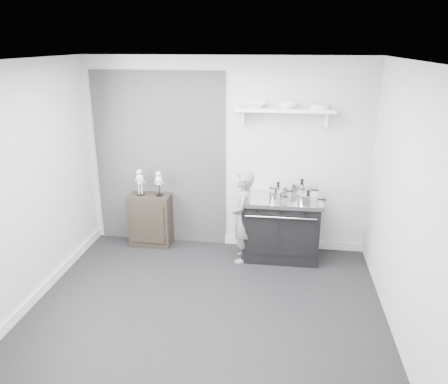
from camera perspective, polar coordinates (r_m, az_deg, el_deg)
The scene contains 15 objects.
ground at distance 5.07m, azimuth -2.59°, elevation -15.35°, with size 4.00×4.00×0.00m, color black.
room_shell at distance 4.52m, azimuth -3.67°, elevation 3.26°, with size 4.02×3.62×2.71m.
wall_shelf at distance 5.85m, azimuth 7.96°, elevation 10.47°, with size 1.30×0.26×0.24m.
stove at distance 6.09m, azimuth 7.36°, elevation -4.58°, with size 1.08×0.68×0.87m.
side_cabinet at distance 6.51m, azimuth -9.53°, elevation -3.61°, with size 0.59×0.35×0.77m, color black.
child at distance 5.88m, azimuth 2.45°, elevation -3.29°, with size 0.46×0.30×1.26m, color slate.
pot_back_left at distance 6.00m, azimuth 7.06°, elevation 0.26°, with size 0.34×0.26×0.19m.
pot_back_right at distance 6.02m, azimuth 10.11°, elevation 0.40°, with size 0.37×0.28×0.24m.
pot_front_right at distance 5.76m, azimuth 10.91°, elevation -0.84°, with size 0.37×0.28×0.19m.
pot_front_center at distance 5.79m, azimuth 6.76°, elevation -0.51°, with size 0.26×0.17×0.17m.
skeleton_full at distance 6.34m, azimuth -10.95°, elevation 1.52°, with size 0.12×0.08×0.44m, color beige, non-canonical shape.
skeleton_torso at distance 6.26m, azimuth -8.51°, elevation 1.36°, with size 0.12×0.08×0.42m, color beige, non-canonical shape.
bowl_large at distance 5.85m, azimuth 4.08°, elevation 11.27°, with size 0.30×0.30×0.07m, color white.
bowl_small at distance 5.84m, azimuth 8.23°, elevation 11.12°, with size 0.24×0.24×0.08m, color white.
plate_stack at distance 5.85m, azimuth 12.40°, elevation 10.82°, with size 0.25×0.25×0.06m, color silver.
Camera 1 is at (0.78, -4.11, 2.87)m, focal length 35.00 mm.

